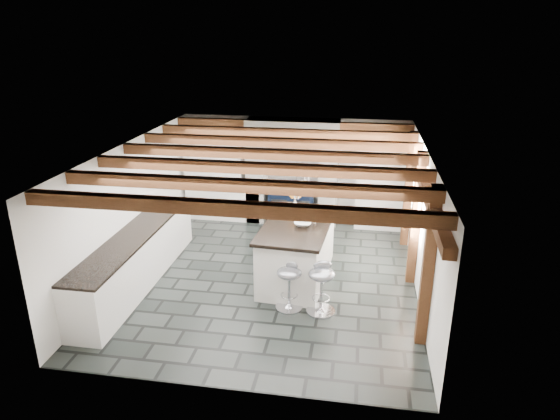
% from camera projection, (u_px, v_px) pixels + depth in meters
% --- Properties ---
extents(ground, '(6.00, 6.00, 0.00)m').
position_uv_depth(ground, '(271.00, 275.00, 8.86)').
color(ground, black).
rests_on(ground, ground).
extents(room_shell, '(6.00, 6.03, 6.00)m').
position_uv_depth(room_shell, '(253.00, 192.00, 9.89)').
color(room_shell, white).
rests_on(room_shell, ground).
extents(range_cooker, '(1.00, 0.63, 0.99)m').
position_uv_depth(range_cooker, '(292.00, 202.00, 11.17)').
color(range_cooker, black).
rests_on(range_cooker, ground).
extents(kitchen_island, '(1.23, 2.15, 1.37)m').
position_uv_depth(kitchen_island, '(297.00, 249.00, 8.63)').
color(kitchen_island, white).
rests_on(kitchen_island, ground).
extents(bar_stool_near, '(0.50, 0.50, 0.83)m').
position_uv_depth(bar_stool_near, '(321.00, 282.00, 7.56)').
color(bar_stool_near, silver).
rests_on(bar_stool_near, ground).
extents(bar_stool_far, '(0.50, 0.50, 0.79)m').
position_uv_depth(bar_stool_far, '(290.00, 280.00, 7.67)').
color(bar_stool_far, silver).
rests_on(bar_stool_far, ground).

